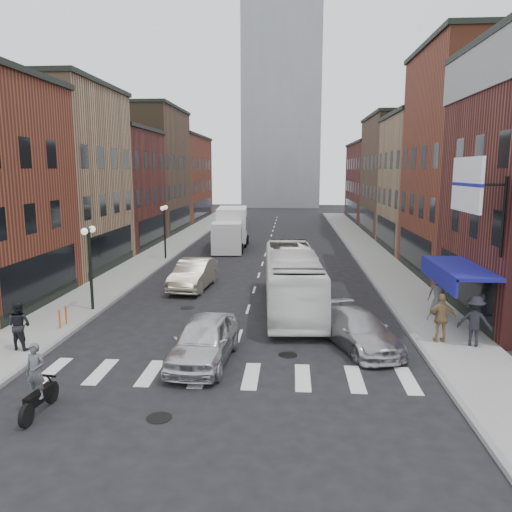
{
  "coord_description": "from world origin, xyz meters",
  "views": [
    {
      "loc": [
        2.07,
        -18.52,
        6.73
      ],
      "look_at": [
        0.35,
        5.51,
        2.56
      ],
      "focal_mm": 35.0,
      "sensor_mm": 36.0,
      "label": 1
    }
  ],
  "objects_px": {
    "box_truck": "(231,229)",
    "ped_right_b": "(442,318)",
    "curb_car": "(359,330)",
    "ped_left_solo": "(19,325)",
    "bike_rack": "(63,317)",
    "sedan_left_far": "(194,274)",
    "billboard_sign": "(469,186)",
    "ped_right_a": "(475,321)",
    "streetlamp_near": "(90,252)",
    "streetlamp_far": "(164,222)",
    "sedan_left_near": "(204,340)",
    "transit_bus": "(292,279)",
    "motorcycle_rider": "(37,382)",
    "ped_right_c": "(439,294)"
  },
  "relations": [
    {
      "from": "box_truck",
      "to": "ped_right_b",
      "type": "distance_m",
      "value": 25.72
    },
    {
      "from": "curb_car",
      "to": "ped_left_solo",
      "type": "bearing_deg",
      "value": 166.62
    },
    {
      "from": "bike_rack",
      "to": "sedan_left_far",
      "type": "height_order",
      "value": "sedan_left_far"
    },
    {
      "from": "curb_car",
      "to": "billboard_sign",
      "type": "bearing_deg",
      "value": -12.68
    },
    {
      "from": "ped_right_a",
      "to": "streetlamp_near",
      "type": "bearing_deg",
      "value": 9.93
    },
    {
      "from": "billboard_sign",
      "to": "streetlamp_far",
      "type": "relative_size",
      "value": 0.9
    },
    {
      "from": "bike_rack",
      "to": "ped_right_a",
      "type": "xyz_separation_m",
      "value": [
        16.61,
        -1.2,
        0.56
      ]
    },
    {
      "from": "bike_rack",
      "to": "sedan_left_near",
      "type": "bearing_deg",
      "value": -25.65
    },
    {
      "from": "bike_rack",
      "to": "transit_bus",
      "type": "bearing_deg",
      "value": 22.59
    },
    {
      "from": "ped_right_b",
      "to": "curb_car",
      "type": "bearing_deg",
      "value": 6.05
    },
    {
      "from": "box_truck",
      "to": "sedan_left_near",
      "type": "xyz_separation_m",
      "value": [
        2.14,
        -25.57,
        -0.92
      ]
    },
    {
      "from": "billboard_sign",
      "to": "box_truck",
      "type": "xyz_separation_m",
      "value": [
        -11.69,
        23.19,
        -4.41
      ]
    },
    {
      "from": "sedan_left_near",
      "to": "ped_right_a",
      "type": "bearing_deg",
      "value": 15.49
    },
    {
      "from": "box_truck",
      "to": "ped_left_solo",
      "type": "xyz_separation_m",
      "value": [
        -4.84,
        -25.16,
        -0.66
      ]
    },
    {
      "from": "motorcycle_rider",
      "to": "ped_right_c",
      "type": "relative_size",
      "value": 1.08
    },
    {
      "from": "ped_right_a",
      "to": "ped_right_c",
      "type": "xyz_separation_m",
      "value": [
        -0.15,
        4.14,
        0.0
      ]
    },
    {
      "from": "streetlamp_far",
      "to": "ped_right_a",
      "type": "bearing_deg",
      "value": -47.48
    },
    {
      "from": "ped_left_solo",
      "to": "box_truck",
      "type": "bearing_deg",
      "value": -89.38
    },
    {
      "from": "streetlamp_near",
      "to": "box_truck",
      "type": "distance_m",
      "value": 20.19
    },
    {
      "from": "streetlamp_near",
      "to": "bike_rack",
      "type": "height_order",
      "value": "streetlamp_near"
    },
    {
      "from": "sedan_left_far",
      "to": "ped_right_a",
      "type": "distance_m",
      "value": 15.41
    },
    {
      "from": "streetlamp_near",
      "to": "transit_bus",
      "type": "distance_m",
      "value": 9.73
    },
    {
      "from": "motorcycle_rider",
      "to": "ped_right_b",
      "type": "xyz_separation_m",
      "value": [
        12.76,
        6.49,
        0.13
      ]
    },
    {
      "from": "bike_rack",
      "to": "motorcycle_rider",
      "type": "height_order",
      "value": "motorcycle_rider"
    },
    {
      "from": "motorcycle_rider",
      "to": "box_truck",
      "type": "bearing_deg",
      "value": 92.8
    },
    {
      "from": "curb_car",
      "to": "ped_right_b",
      "type": "height_order",
      "value": "ped_right_b"
    },
    {
      "from": "motorcycle_rider",
      "to": "ped_right_b",
      "type": "height_order",
      "value": "motorcycle_rider"
    },
    {
      "from": "bike_rack",
      "to": "box_truck",
      "type": "relative_size",
      "value": 0.1
    },
    {
      "from": "box_truck",
      "to": "streetlamp_far",
      "type": "bearing_deg",
      "value": -131.0
    },
    {
      "from": "streetlamp_near",
      "to": "sedan_left_far",
      "type": "xyz_separation_m",
      "value": [
        3.91,
        5.11,
        -2.08
      ]
    },
    {
      "from": "sedan_left_far",
      "to": "curb_car",
      "type": "relative_size",
      "value": 1.07
    },
    {
      "from": "box_truck",
      "to": "ped_right_b",
      "type": "bearing_deg",
      "value": -68.63
    },
    {
      "from": "bike_rack",
      "to": "ped_right_a",
      "type": "bearing_deg",
      "value": -4.12
    },
    {
      "from": "transit_bus",
      "to": "ped_right_a",
      "type": "bearing_deg",
      "value": -40.63
    },
    {
      "from": "streetlamp_far",
      "to": "motorcycle_rider",
      "type": "relative_size",
      "value": 1.97
    },
    {
      "from": "billboard_sign",
      "to": "curb_car",
      "type": "bearing_deg",
      "value": -172.67
    },
    {
      "from": "streetlamp_near",
      "to": "ped_right_b",
      "type": "xyz_separation_m",
      "value": [
        15.29,
        -3.56,
        -1.81
      ]
    },
    {
      "from": "ped_right_a",
      "to": "box_truck",
      "type": "bearing_deg",
      "value": -39.53
    },
    {
      "from": "streetlamp_near",
      "to": "ped_right_b",
      "type": "relative_size",
      "value": 2.15
    },
    {
      "from": "streetlamp_far",
      "to": "sedan_left_near",
      "type": "bearing_deg",
      "value": -72.06
    },
    {
      "from": "box_truck",
      "to": "ped_right_b",
      "type": "relative_size",
      "value": 4.27
    },
    {
      "from": "streetlamp_far",
      "to": "sedan_left_far",
      "type": "relative_size",
      "value": 0.81
    },
    {
      "from": "billboard_sign",
      "to": "ped_right_c",
      "type": "distance_m",
      "value": 6.26
    },
    {
      "from": "curb_car",
      "to": "transit_bus",
      "type": "bearing_deg",
      "value": 95.7
    },
    {
      "from": "streetlamp_far",
      "to": "curb_car",
      "type": "bearing_deg",
      "value": -56.09
    },
    {
      "from": "sedan_left_near",
      "to": "box_truck",
      "type": "bearing_deg",
      "value": 99.0
    },
    {
      "from": "ped_right_b",
      "to": "ped_right_c",
      "type": "xyz_separation_m",
      "value": [
        0.98,
        3.8,
        0.01
      ]
    },
    {
      "from": "bike_rack",
      "to": "streetlamp_near",
      "type": "bearing_deg",
      "value": 85.76
    },
    {
      "from": "motorcycle_rider",
      "to": "billboard_sign",
      "type": "bearing_deg",
      "value": 32.17
    },
    {
      "from": "streetlamp_far",
      "to": "ped_left_solo",
      "type": "height_order",
      "value": "streetlamp_far"
    }
  ]
}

